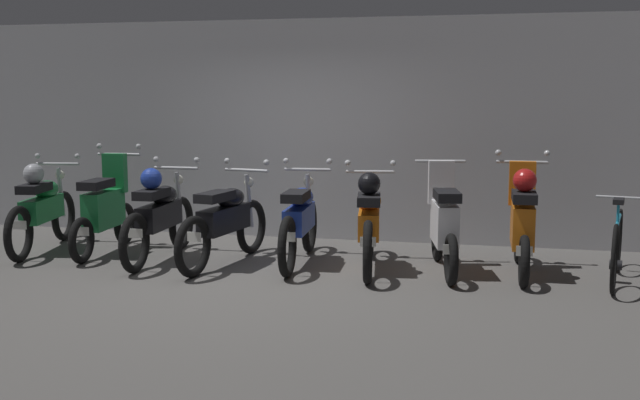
{
  "coord_description": "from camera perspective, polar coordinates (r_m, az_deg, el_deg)",
  "views": [
    {
      "loc": [
        2.48,
        -7.32,
        1.9
      ],
      "look_at": [
        0.67,
        0.65,
        0.75
      ],
      "focal_mm": 42.43,
      "sensor_mm": 36.0,
      "label": 1
    }
  ],
  "objects": [
    {
      "name": "motorbike_slot_3",
      "position": [
        8.52,
        -7.16,
        -1.57
      ],
      "size": [
        0.6,
        1.94,
        1.15
      ],
      "color": "black",
      "rests_on": "ground"
    },
    {
      "name": "ground_plane",
      "position": [
        7.97,
        -5.78,
        -5.84
      ],
      "size": [
        80.0,
        80.0,
        0.0
      ],
      "primitive_type": "plane",
      "color": "#565451"
    },
    {
      "name": "motorbike_slot_4",
      "position": [
        8.5,
        -1.55,
        -1.53
      ],
      "size": [
        0.59,
        1.95,
        1.15
      ],
      "color": "black",
      "rests_on": "ground"
    },
    {
      "name": "motorbike_slot_1",
      "position": [
        9.42,
        -15.9,
        -0.68
      ],
      "size": [
        0.59,
        1.68,
        1.29
      ],
      "color": "black",
      "rests_on": "ground"
    },
    {
      "name": "back_wall",
      "position": [
        10.07,
        -1.48,
        5.33
      ],
      "size": [
        16.0,
        0.3,
        2.86
      ],
      "primitive_type": "cube",
      "color": "#ADADB2",
      "rests_on": "ground"
    },
    {
      "name": "motorbike_slot_5",
      "position": [
        8.23,
        3.72,
        -1.61
      ],
      "size": [
        0.58,
        1.94,
        1.15
      ],
      "color": "black",
      "rests_on": "ground"
    },
    {
      "name": "motorbike_slot_0",
      "position": [
        9.79,
        -20.21,
        -0.55
      ],
      "size": [
        0.59,
        1.94,
        1.15
      ],
      "color": "black",
      "rests_on": "ground"
    },
    {
      "name": "bicycle",
      "position": [
        8.24,
        21.48,
        -3.32
      ],
      "size": [
        0.51,
        1.71,
        0.89
      ],
      "color": "black",
      "rests_on": "ground"
    },
    {
      "name": "motorbike_slot_2",
      "position": [
        8.86,
        -12.01,
        -1.08
      ],
      "size": [
        0.59,
        1.95,
        1.15
      ],
      "color": "black",
      "rests_on": "ground"
    },
    {
      "name": "motorbike_slot_7",
      "position": [
        8.26,
        15.01,
        -1.56
      ],
      "size": [
        0.59,
        1.68,
        1.29
      ],
      "color": "black",
      "rests_on": "ground"
    },
    {
      "name": "motorbike_slot_6",
      "position": [
        8.2,
        9.32,
        -1.76
      ],
      "size": [
        0.57,
        1.67,
        1.18
      ],
      "color": "black",
      "rests_on": "ground"
    }
  ]
}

